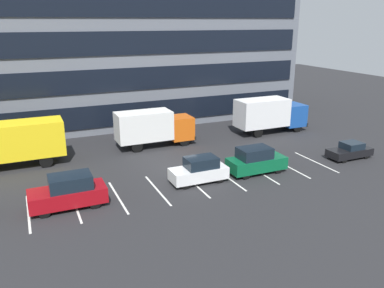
% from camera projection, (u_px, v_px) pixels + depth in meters
% --- Properties ---
extents(ground_plane, '(120.00, 120.00, 0.00)m').
position_uv_depth(ground_plane, '(177.00, 169.00, 31.26)').
color(ground_plane, '#262628').
extents(office_building, '(41.36, 11.75, 14.40)m').
position_uv_depth(office_building, '(118.00, 58.00, 44.72)').
color(office_building, slate).
rests_on(office_building, ground_plane).
extents(lot_markings, '(22.54, 5.40, 0.01)m').
position_uv_depth(lot_markings, '(194.00, 184.00, 28.37)').
color(lot_markings, silver).
rests_on(lot_markings, ground_plane).
extents(box_truck_blue, '(7.84, 2.60, 3.64)m').
position_uv_depth(box_truck_blue, '(270.00, 114.00, 40.78)').
color(box_truck_blue, '#194799').
rests_on(box_truck_blue, ground_plane).
extents(box_truck_orange, '(7.34, 2.43, 3.40)m').
position_uv_depth(box_truck_orange, '(153.00, 127.00, 36.24)').
color(box_truck_orange, '#D85914').
rests_on(box_truck_orange, ground_plane).
extents(box_truck_yellow_all, '(7.88, 2.61, 3.65)m').
position_uv_depth(box_truck_yellow_all, '(15.00, 142.00, 31.09)').
color(box_truck_yellow_all, yellow).
rests_on(box_truck_yellow_all, ground_plane).
extents(suv_maroon, '(4.72, 2.00, 2.13)m').
position_uv_depth(suv_maroon, '(69.00, 192.00, 24.53)').
color(suv_maroon, maroon).
rests_on(suv_maroon, ground_plane).
extents(suv_forest, '(4.55, 1.93, 2.06)m').
position_uv_depth(suv_forest, '(256.00, 161.00, 30.15)').
color(suv_forest, '#0C5933').
rests_on(suv_forest, ground_plane).
extents(sedan_black, '(3.93, 1.64, 1.41)m').
position_uv_depth(sedan_black, '(350.00, 151.00, 33.46)').
color(sedan_black, black).
rests_on(sedan_black, ground_plane).
extents(suv_white, '(4.17, 1.77, 1.89)m').
position_uv_depth(suv_white, '(199.00, 170.00, 28.41)').
color(suv_white, white).
rests_on(suv_white, ground_plane).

